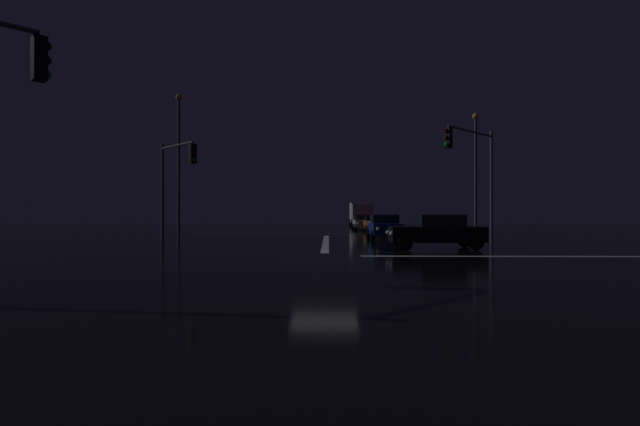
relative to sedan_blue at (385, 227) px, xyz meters
The scene contains 15 objects.
ground 12.65m from the sedan_blue, 107.08° to the right, with size 120.00×120.00×0.10m, color black.
stop_line_north 4.78m from the sedan_blue, 141.90° to the right, with size 0.35×15.76×0.01m.
centre_line_ns 9.48m from the sedan_blue, 113.09° to the left, with size 22.00×0.15×0.01m.
crosswalk_bar_east 13.30m from the sedan_blue, 65.29° to the right, with size 15.76×0.40×0.01m.
sedan_blue is the anchor object (origin of this frame).
sedan_silver 6.09m from the sedan_blue, 85.48° to the left, with size 2.02×4.33×1.57m.
sedan_orange 12.08m from the sedan_blue, 87.33° to the left, with size 2.02×4.33×1.57m.
sedan_white 17.28m from the sedan_blue, 90.34° to the left, with size 2.02×4.33×1.57m.
sedan_red 23.01m from the sedan_blue, 89.16° to the left, with size 2.02×4.33×1.57m.
box_truck 30.04m from the sedan_blue, 89.08° to the left, with size 2.68×8.28×3.08m.
sedan_black_crossing 8.25m from the sedan_blue, 79.96° to the right, with size 4.33×2.02×1.57m.
traffic_signal_nw 13.06m from the sedan_blue, 163.41° to the right, with size 2.81×2.81×5.73m.
traffic_signal_ne 6.94m from the sedan_blue, 41.49° to the right, with size 3.65×3.65×6.38m.
streetlamp_left_near 15.03m from the sedan_blue, 169.08° to the left, with size 0.44×0.44×9.94m.
streetlamp_right_near 8.21m from the sedan_blue, 22.36° to the left, with size 0.44×0.44×8.54m.
Camera 1 is at (0.17, -17.89, 1.57)m, focal length 26.57 mm.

